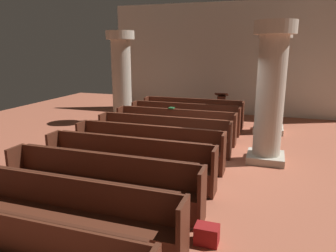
# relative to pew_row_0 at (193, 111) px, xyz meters

# --- Properties ---
(ground_plane) EXTENTS (19.20, 19.20, 0.00)m
(ground_plane) POSITION_rel_pew_row_0_xyz_m (0.94, -3.67, -0.49)
(ground_plane) COLOR #AD5B42
(back_wall) EXTENTS (10.00, 0.16, 4.50)m
(back_wall) POSITION_rel_pew_row_0_xyz_m (0.94, 2.41, 1.76)
(back_wall) COLOR beige
(back_wall) RESTS_ON ground
(pew_row_0) EXTENTS (3.61, 0.46, 0.92)m
(pew_row_0) POSITION_rel_pew_row_0_xyz_m (0.00, 0.00, 0.00)
(pew_row_0) COLOR #562819
(pew_row_0) RESTS_ON ground
(pew_row_1) EXTENTS (3.61, 0.46, 0.92)m
(pew_row_1) POSITION_rel_pew_row_0_xyz_m (0.00, -1.08, 0.00)
(pew_row_1) COLOR #562819
(pew_row_1) RESTS_ON ground
(pew_row_2) EXTENTS (3.61, 0.47, 0.92)m
(pew_row_2) POSITION_rel_pew_row_0_xyz_m (0.00, -2.16, 0.00)
(pew_row_2) COLOR #562819
(pew_row_2) RESTS_ON ground
(pew_row_3) EXTENTS (3.61, 0.46, 0.92)m
(pew_row_3) POSITION_rel_pew_row_0_xyz_m (0.00, -3.24, 0.00)
(pew_row_3) COLOR #562819
(pew_row_3) RESTS_ON ground
(pew_row_4) EXTENTS (3.61, 0.46, 0.92)m
(pew_row_4) POSITION_rel_pew_row_0_xyz_m (0.00, -4.33, 0.00)
(pew_row_4) COLOR #562819
(pew_row_4) RESTS_ON ground
(pew_row_5) EXTENTS (3.61, 0.47, 0.92)m
(pew_row_5) POSITION_rel_pew_row_0_xyz_m (0.00, -5.41, 0.00)
(pew_row_5) COLOR #562819
(pew_row_5) RESTS_ON ground
(pew_row_6) EXTENTS (3.61, 0.46, 0.92)m
(pew_row_6) POSITION_rel_pew_row_0_xyz_m (0.00, -6.49, 0.00)
(pew_row_6) COLOR #562819
(pew_row_6) RESTS_ON ground
(pew_row_7) EXTENTS (3.61, 0.46, 0.92)m
(pew_row_7) POSITION_rel_pew_row_0_xyz_m (0.00, -7.57, 0.00)
(pew_row_7) COLOR #562819
(pew_row_7) RESTS_ON ground
(pillar_aisle_side) EXTENTS (1.01, 1.01, 3.30)m
(pillar_aisle_side) POSITION_rel_pew_row_0_xyz_m (2.65, -0.25, 1.23)
(pillar_aisle_side) COLOR #B6AD9A
(pillar_aisle_side) RESTS_ON ground
(pillar_far_side) EXTENTS (1.01, 1.01, 3.30)m
(pillar_far_side) POSITION_rel_pew_row_0_xyz_m (-2.60, -0.42, 1.23)
(pillar_far_side) COLOR #B6AD9A
(pillar_far_side) RESTS_ON ground
(pillar_aisle_rear) EXTENTS (0.94, 0.94, 3.30)m
(pillar_aisle_rear) POSITION_rel_pew_row_0_xyz_m (2.65, -3.20, 1.23)
(pillar_aisle_rear) COLOR #B6AD9A
(pillar_aisle_rear) RESTS_ON ground
(lectern) EXTENTS (0.48, 0.45, 1.08)m
(lectern) POSITION_rel_pew_row_0_xyz_m (0.88, 0.92, -0.04)
(lectern) COLOR #411E13
(lectern) RESTS_ON ground
(hymn_book) EXTENTS (0.15, 0.21, 0.04)m
(hymn_book) POSITION_rel_pew_row_0_xyz_m (-0.17, -1.98, 0.45)
(hymn_book) COLOR #194723
(hymn_book) RESTS_ON pew_row_2
(kneeler_box_red) EXTENTS (0.34, 0.25, 0.28)m
(kneeler_box_red) POSITION_rel_pew_row_0_xyz_m (1.96, -6.98, -0.35)
(kneeler_box_red) COLOR maroon
(kneeler_box_red) RESTS_ON ground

